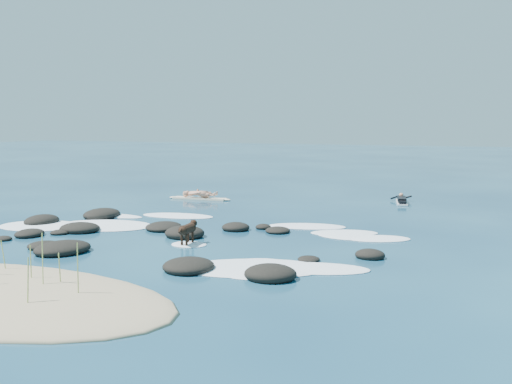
% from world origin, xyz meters
% --- Properties ---
extents(ground, '(160.00, 160.00, 0.00)m').
position_xyz_m(ground, '(0.00, 0.00, 0.00)').
color(ground, '#0A2642').
rests_on(ground, ground).
extents(reef_rocks, '(13.77, 7.37, 0.47)m').
position_xyz_m(reef_rocks, '(-1.13, -1.73, 0.10)').
color(reef_rocks, black).
rests_on(reef_rocks, ground).
extents(breaking_foam, '(14.30, 8.74, 0.12)m').
position_xyz_m(breaking_foam, '(1.06, -0.93, 0.01)').
color(breaking_foam, white).
rests_on(breaking_foam, ground).
extents(standing_surfer_rig, '(3.18, 0.76, 1.80)m').
position_xyz_m(standing_surfer_rig, '(-3.24, 7.09, 0.71)').
color(standing_surfer_rig, '#F5E4C4').
rests_on(standing_surfer_rig, ground).
extents(paddling_surfer_rig, '(1.05, 2.23, 0.38)m').
position_xyz_m(paddling_surfer_rig, '(5.86, 9.55, 0.13)').
color(paddling_surfer_rig, silver).
rests_on(paddling_surfer_rig, ground).
extents(dog, '(0.33, 1.17, 0.74)m').
position_xyz_m(dog, '(1.40, -2.15, 0.49)').
color(dog, black).
rests_on(dog, ground).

